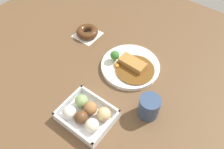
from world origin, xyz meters
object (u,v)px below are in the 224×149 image
Objects in this scene: curry_plate at (130,66)px; donut_box at (87,114)px; chocolate_ring_donut at (87,32)px; coffee_mug at (149,107)px.

curry_plate reaches higher than donut_box.
chocolate_ring_donut is 0.51m from coffee_mug.
coffee_mug reaches higher than curry_plate.
curry_plate is 0.29m from chocolate_ring_donut.
coffee_mug is (0.18, -0.14, 0.03)m from curry_plate.
donut_box is 0.23m from coffee_mug.
chocolate_ring_donut is 1.33× the size of coffee_mug.
curry_plate is 1.35× the size of donut_box.
coffee_mug is at bearing 42.29° from donut_box.
curry_plate is at bearing -10.25° from chocolate_ring_donut.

